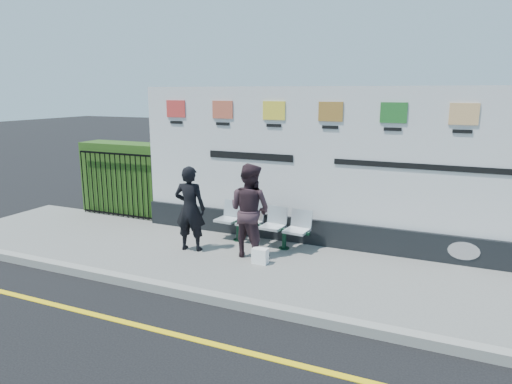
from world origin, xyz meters
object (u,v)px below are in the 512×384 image
(billboard, at_px, (329,179))
(bench, at_px, (261,234))
(woman_left, at_px, (190,209))
(woman_right, at_px, (250,210))

(billboard, bearing_deg, bench, -157.10)
(bench, distance_m, woman_left, 1.46)
(bench, xyz_separation_m, woman_right, (0.06, -0.64, 0.64))
(billboard, xyz_separation_m, bench, (-1.19, -0.50, -1.09))
(billboard, bearing_deg, woman_right, -134.74)
(bench, height_order, woman_right, woman_right)
(bench, xyz_separation_m, woman_left, (-1.07, -0.80, 0.59))
(billboard, relative_size, woman_right, 4.74)
(woman_right, bearing_deg, billboard, -121.82)
(bench, bearing_deg, woman_left, -138.11)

